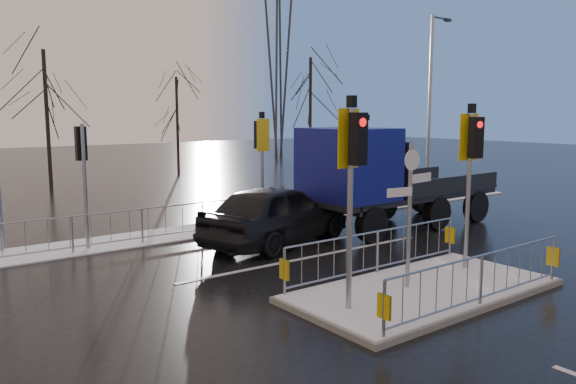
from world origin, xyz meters
TOP-DOWN VIEW (x-y plane):
  - ground at (0.00, 0.00)m, footprint 120.00×120.00m
  - snow_verge at (0.00, 8.60)m, footprint 30.00×2.00m
  - lane_markings at (0.00, -0.33)m, footprint 8.00×11.38m
  - traffic_island at (-0.01, 0.01)m, footprint 6.00×3.04m
  - far_kerb_fixtures at (0.29, 8.09)m, footprint 18.00×0.65m
  - car_far_lane at (0.20, 5.63)m, footprint 5.64×3.51m
  - flatbed_truck at (3.63, 5.20)m, footprint 7.31×2.76m
  - tree_far_a at (-2.00, 22.00)m, footprint 3.75×3.75m
  - tree_far_b at (6.00, 24.00)m, footprint 3.25×3.25m
  - tree_far_c at (14.00, 21.00)m, footprint 4.00×4.00m
  - street_lamp_right at (10.57, 8.50)m, footprint 1.25×0.18m
  - pylon_wires at (16.88, 30.00)m, footprint 70.00×2.38m

SIDE VIEW (x-z plane):
  - ground at x=0.00m, z-range 0.00..0.00m
  - lane_markings at x=0.00m, z-range 0.00..0.01m
  - snow_verge at x=0.00m, z-range 0.00..0.04m
  - traffic_island at x=-0.01m, z-range -1.68..2.47m
  - car_far_lane at x=0.20m, z-range 0.00..1.79m
  - far_kerb_fixtures at x=0.29m, z-range -0.90..2.93m
  - flatbed_truck at x=3.63m, z-range 0.11..3.48m
  - tree_far_b at x=6.00m, z-range 1.11..7.25m
  - street_lamp_right at x=10.57m, z-range 0.39..8.39m
  - tree_far_a at x=-2.00m, z-range 1.28..8.36m
  - tree_far_c at x=14.00m, z-range 1.37..8.92m
  - pylon_wires at x=16.88m, z-range 1.05..21.02m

